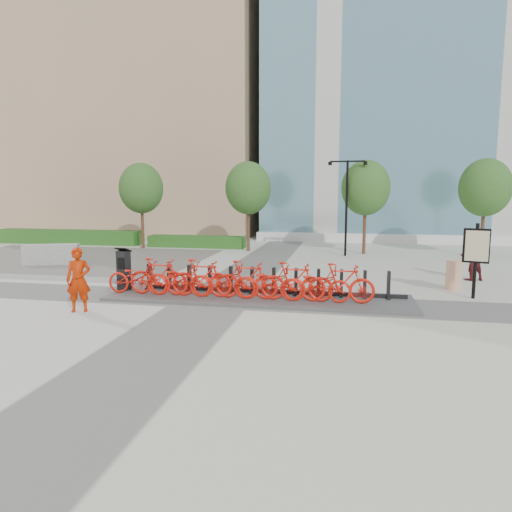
% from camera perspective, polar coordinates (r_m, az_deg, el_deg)
% --- Properties ---
extents(ground, '(120.00, 120.00, 0.00)m').
position_cam_1_polar(ground, '(14.51, -5.04, -5.40)').
color(ground, '#BBBCA5').
extents(tan_building, '(26.00, 16.00, 30.00)m').
position_cam_1_polar(tan_building, '(45.81, -16.45, 22.35)').
color(tan_building, tan).
rests_on(tan_building, ground).
extents(glass_building, '(32.00, 16.00, 24.00)m').
position_cam_1_polar(glass_building, '(41.73, 26.26, 19.11)').
color(glass_building, '#427182').
rests_on(glass_building, ground).
extents(gravel_patch, '(14.00, 14.00, 0.00)m').
position_cam_1_polar(gravel_patch, '(25.06, -22.89, -0.35)').
color(gravel_patch, '#454239').
rests_on(gravel_patch, ground).
extents(hedge_a, '(10.00, 1.40, 0.90)m').
position_cam_1_polar(hedge_a, '(32.59, -22.43, 2.24)').
color(hedge_a, '#2C6120').
rests_on(hedge_a, ground).
extents(hedge_b, '(6.00, 1.20, 0.70)m').
position_cam_1_polar(hedge_b, '(28.37, -7.40, 1.81)').
color(hedge_b, '#2C6120').
rests_on(hedge_b, ground).
extents(tree_0, '(2.60, 2.60, 5.10)m').
position_cam_1_polar(tree_0, '(28.21, -14.15, 8.20)').
color(tree_0, '#50291A').
rests_on(tree_0, ground).
extents(tree_1, '(2.60, 2.60, 5.10)m').
position_cam_1_polar(tree_1, '(26.13, -0.99, 8.47)').
color(tree_1, '#50291A').
rests_on(tree_1, ground).
extents(tree_2, '(2.60, 2.60, 5.10)m').
position_cam_1_polar(tree_2, '(25.58, 13.56, 8.27)').
color(tree_2, '#50291A').
rests_on(tree_2, ground).
extents(tree_3, '(2.60, 2.60, 5.10)m').
position_cam_1_polar(tree_3, '(26.52, 26.73, 7.63)').
color(tree_3, '#50291A').
rests_on(tree_3, ground).
extents(streetlamp, '(2.00, 0.20, 5.00)m').
position_cam_1_polar(streetlamp, '(24.56, 11.27, 7.30)').
color(streetlamp, black).
rests_on(streetlamp, ground).
extents(dock_pad, '(9.60, 2.40, 0.08)m').
position_cam_1_polar(dock_pad, '(14.49, 0.26, -5.22)').
color(dock_pad, '#4D4D4D').
rests_on(dock_pad, ground).
extents(dock_rail_posts, '(8.02, 0.50, 0.85)m').
position_cam_1_polar(dock_rail_posts, '(14.83, 0.83, -3.07)').
color(dock_rail_posts, black).
rests_on(dock_rail_posts, dock_pad).
extents(bike_0, '(2.03, 0.71, 1.07)m').
position_cam_1_polar(bike_0, '(15.25, -14.56, -2.61)').
color(bike_0, red).
rests_on(bike_0, dock_pad).
extents(bike_1, '(1.97, 0.56, 1.18)m').
position_cam_1_polar(bike_1, '(14.95, -12.07, -2.52)').
color(bike_1, red).
rests_on(bike_1, dock_pad).
extents(bike_2, '(2.03, 0.71, 1.07)m').
position_cam_1_polar(bike_2, '(14.69, -9.48, -2.86)').
color(bike_2, red).
rests_on(bike_2, dock_pad).
extents(bike_3, '(1.97, 0.56, 1.18)m').
position_cam_1_polar(bike_3, '(14.45, -6.81, -2.75)').
color(bike_3, red).
rests_on(bike_3, dock_pad).
extents(bike_4, '(2.03, 0.71, 1.07)m').
position_cam_1_polar(bike_4, '(14.26, -4.04, -3.10)').
color(bike_4, red).
rests_on(bike_4, dock_pad).
extents(bike_5, '(1.97, 0.56, 1.18)m').
position_cam_1_polar(bike_5, '(14.08, -1.21, -2.98)').
color(bike_5, red).
rests_on(bike_5, dock_pad).
extents(bike_6, '(2.03, 0.71, 1.07)m').
position_cam_1_polar(bike_6, '(13.96, 1.69, -3.32)').
color(bike_6, red).
rests_on(bike_6, dock_pad).
extents(bike_7, '(1.97, 0.56, 1.18)m').
position_cam_1_polar(bike_7, '(13.85, 4.63, -3.19)').
color(bike_7, red).
rests_on(bike_7, dock_pad).
extents(bike_8, '(2.03, 0.71, 1.07)m').
position_cam_1_polar(bike_8, '(13.80, 7.61, -3.52)').
color(bike_8, red).
rests_on(bike_8, dock_pad).
extents(bike_9, '(1.97, 0.56, 1.18)m').
position_cam_1_polar(bike_9, '(13.77, 10.61, -3.36)').
color(bike_9, red).
rests_on(bike_9, dock_pad).
extents(kiosk, '(0.50, 0.44, 1.45)m').
position_cam_1_polar(kiosk, '(15.98, -16.20, -1.61)').
color(kiosk, black).
rests_on(kiosk, dock_pad).
extents(worker_red, '(0.77, 0.63, 1.83)m').
position_cam_1_polar(worker_red, '(13.72, -21.31, -2.78)').
color(worker_red, '#AA2001').
rests_on(worker_red, ground).
extents(pedestrian, '(1.04, 0.90, 1.82)m').
position_cam_1_polar(pedestrian, '(19.27, 25.39, -0.08)').
color(pedestrian, maroon).
rests_on(pedestrian, ground).
extents(construction_barrel, '(0.54, 0.54, 1.01)m').
position_cam_1_polar(construction_barrel, '(17.16, 23.48, -2.23)').
color(construction_barrel, orange).
rests_on(construction_barrel, ground).
extents(jersey_barrier, '(2.51, 1.49, 0.94)m').
position_cam_1_polar(jersey_barrier, '(23.41, -24.20, 0.19)').
color(jersey_barrier, '#B6B6B6').
rests_on(jersey_barrier, ground).
extents(map_sign, '(0.78, 0.32, 2.39)m').
position_cam_1_polar(map_sign, '(15.87, 25.82, 0.79)').
color(map_sign, black).
rests_on(map_sign, ground).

